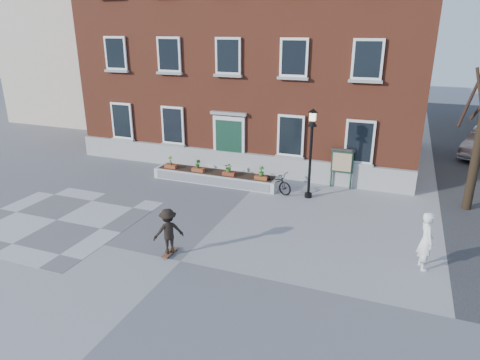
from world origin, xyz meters
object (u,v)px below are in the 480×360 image
at_px(skateboarder, 168,231).
at_px(notice_board, 342,162).
at_px(bicycle, 274,182).
at_px(lamp_post, 311,141).
at_px(bystander, 426,241).

bearing_deg(skateboarder, notice_board, 62.80).
bearing_deg(notice_board, skateboarder, -117.20).
xyz_separation_m(bicycle, lamp_post, (1.61, -0.07, 2.04)).
bearing_deg(notice_board, lamp_post, -122.84).
bearing_deg(bicycle, lamp_post, -72.40).
xyz_separation_m(bicycle, skateboarder, (-1.56, -6.69, 0.34)).
distance_m(bicycle, bystander, 7.75).
xyz_separation_m(bicycle, notice_board, (2.74, 1.68, 0.76)).
bearing_deg(lamp_post, bicycle, 177.45).
height_order(bicycle, lamp_post, lamp_post).
height_order(bicycle, notice_board, notice_board).
bearing_deg(skateboarder, bicycle, 76.89).
bearing_deg(bystander, lamp_post, 28.20).
relative_size(bicycle, notice_board, 1.01).
height_order(bicycle, bystander, bystander).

